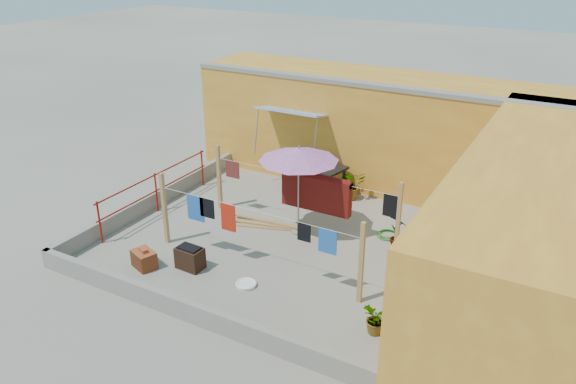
# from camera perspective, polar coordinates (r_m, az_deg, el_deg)

# --- Properties ---
(ground) EXTENTS (80.00, 80.00, 0.00)m
(ground) POSITION_cam_1_polar(r_m,az_deg,el_deg) (13.67, -0.23, -5.10)
(ground) COLOR #9E998E
(ground) RESTS_ON ground
(wall_back) EXTENTS (11.00, 3.27, 3.21)m
(wall_back) POSITION_cam_1_polar(r_m,az_deg,el_deg) (16.78, 9.23, 6.27)
(wall_back) COLOR gold
(wall_back) RESTS_ON ground
(wall_right) EXTENTS (2.40, 9.00, 3.20)m
(wall_right) POSITION_cam_1_polar(r_m,az_deg,el_deg) (11.57, 22.84, -3.97)
(wall_right) COLOR gold
(wall_right) RESTS_ON ground
(parapet_front) EXTENTS (8.30, 0.16, 0.44)m
(parapet_front) POSITION_cam_1_polar(r_m,az_deg,el_deg) (11.07, -9.60, -11.97)
(parapet_front) COLOR gray
(parapet_front) RESTS_ON ground
(parapet_left) EXTENTS (0.16, 7.30, 0.44)m
(parapet_left) POSITION_cam_1_polar(r_m,az_deg,el_deg) (15.76, -13.25, -0.71)
(parapet_left) COLOR gray
(parapet_left) RESTS_ON ground
(red_railing) EXTENTS (0.05, 4.20, 1.10)m
(red_railing) POSITION_cam_1_polar(r_m,az_deg,el_deg) (15.29, -13.28, 0.54)
(red_railing) COLOR #9C1A0F
(red_railing) RESTS_ON ground
(clothesline_rig) EXTENTS (5.09, 2.35, 1.80)m
(clothesline_rig) POSITION_cam_1_polar(r_m,az_deg,el_deg) (13.48, 2.04, -0.53)
(clothesline_rig) COLOR tan
(clothesline_rig) RESTS_ON ground
(patio_umbrella) EXTENTS (2.50, 2.50, 2.31)m
(patio_umbrella) POSITION_cam_1_polar(r_m,az_deg,el_deg) (13.23, 1.10, 3.79)
(patio_umbrella) COLOR gray
(patio_umbrella) RESTS_ON ground
(outdoor_table) EXTENTS (1.94, 1.26, 0.84)m
(outdoor_table) POSITION_cam_1_polar(r_m,az_deg,el_deg) (16.17, 2.78, 2.66)
(outdoor_table) COLOR black
(outdoor_table) RESTS_ON ground
(brick_stack) EXTENTS (0.65, 0.56, 0.48)m
(brick_stack) POSITION_cam_1_polar(r_m,az_deg,el_deg) (12.99, -14.42, -6.61)
(brick_stack) COLOR #9D4624
(brick_stack) RESTS_ON ground
(lumber_pile) EXTENTS (2.06, 0.76, 0.13)m
(lumber_pile) POSITION_cam_1_polar(r_m,az_deg,el_deg) (14.38, -2.54, -3.25)
(lumber_pile) COLOR tan
(lumber_pile) RESTS_ON ground
(brazier) EXTENTS (0.61, 0.42, 0.53)m
(brazier) POSITION_cam_1_polar(r_m,az_deg,el_deg) (12.71, -9.93, -6.58)
(brazier) COLOR #321C13
(brazier) RESTS_ON ground
(white_basin) EXTENTS (0.45, 0.45, 0.08)m
(white_basin) POSITION_cam_1_polar(r_m,az_deg,el_deg) (12.06, -4.28, -9.32)
(white_basin) COLOR white
(white_basin) RESTS_ON ground
(water_jug_a) EXTENTS (0.20, 0.20, 0.31)m
(water_jug_a) POSITION_cam_1_polar(r_m,az_deg,el_deg) (12.73, 15.31, -7.76)
(water_jug_a) COLOR white
(water_jug_a) RESTS_ON ground
(water_jug_b) EXTENTS (0.21, 0.21, 0.33)m
(water_jug_b) POSITION_cam_1_polar(r_m,az_deg,el_deg) (12.95, 15.32, -7.11)
(water_jug_b) COLOR white
(water_jug_b) RESTS_ON ground
(green_hose) EXTENTS (0.57, 0.57, 0.08)m
(green_hose) POSITION_cam_1_polar(r_m,az_deg,el_deg) (14.13, 10.12, -4.28)
(green_hose) COLOR #1B771A
(green_hose) RESTS_ON ground
(plant_back_a) EXTENTS (1.01, 1.00, 0.85)m
(plant_back_a) POSITION_cam_1_polar(r_m,az_deg,el_deg) (15.84, 6.44, 0.75)
(plant_back_a) COLOR #1D611B
(plant_back_a) RESTS_ON ground
(plant_back_b) EXTENTS (0.33, 0.33, 0.59)m
(plant_back_b) POSITION_cam_1_polar(r_m,az_deg,el_deg) (15.22, 16.81, -1.75)
(plant_back_b) COLOR #1D611B
(plant_back_b) RESTS_ON ground
(plant_right_a) EXTENTS (0.58, 0.51, 0.92)m
(plant_right_a) POSITION_cam_1_polar(r_m,az_deg,el_deg) (13.42, 11.02, -3.96)
(plant_right_a) COLOR #1D611B
(plant_right_a) RESTS_ON ground
(plant_right_b) EXTENTS (0.46, 0.46, 0.66)m
(plant_right_b) POSITION_cam_1_polar(r_m,az_deg,el_deg) (12.86, 15.72, -6.47)
(plant_right_b) COLOR #1D611B
(plant_right_b) RESTS_ON ground
(plant_right_c) EXTENTS (0.71, 0.73, 0.61)m
(plant_right_c) POSITION_cam_1_polar(r_m,az_deg,el_deg) (10.71, 9.00, -12.73)
(plant_right_c) COLOR #1D611B
(plant_right_c) RESTS_ON ground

